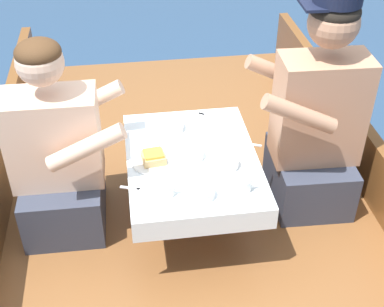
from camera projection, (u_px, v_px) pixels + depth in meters
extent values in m
plane|color=navy|center=(190.00, 252.00, 2.88)|extent=(60.00, 60.00, 0.00)
cube|color=brown|center=(190.00, 230.00, 2.78)|extent=(1.90, 3.28, 0.33)
cube|color=brown|center=(370.00, 166.00, 2.69)|extent=(0.06, 3.28, 0.32)
cylinder|color=#B2B2B7|center=(192.00, 190.00, 2.52)|extent=(0.07, 0.07, 0.34)
cube|color=brown|center=(192.00, 159.00, 2.41)|extent=(0.56, 0.76, 0.02)
cube|color=white|center=(192.00, 157.00, 2.41)|extent=(0.59, 0.79, 0.00)
cube|color=white|center=(206.00, 227.00, 2.12)|extent=(0.59, 0.00, 0.10)
cube|color=white|center=(181.00, 120.00, 2.75)|extent=(0.59, 0.00, 0.10)
cube|color=#333847|center=(65.00, 199.00, 2.53)|extent=(0.37, 0.45, 0.26)
cube|color=beige|center=(54.00, 138.00, 2.32)|extent=(0.40, 0.23, 0.44)
sphere|color=beige|center=(40.00, 63.00, 2.11)|extent=(0.19, 0.19, 0.19)
ellipsoid|color=#472D19|center=(38.00, 52.00, 2.08)|extent=(0.18, 0.18, 0.11)
cylinder|color=beige|center=(89.00, 102.00, 2.44)|extent=(0.34, 0.08, 0.21)
cylinder|color=beige|center=(86.00, 148.00, 2.16)|extent=(0.34, 0.08, 0.21)
cube|color=#333847|center=(308.00, 176.00, 2.67)|extent=(0.38, 0.45, 0.26)
cube|color=tan|center=(319.00, 109.00, 2.44)|extent=(0.41, 0.24, 0.52)
sphere|color=tan|center=(334.00, 22.00, 2.19)|extent=(0.22, 0.22, 0.22)
ellipsoid|color=black|center=(336.00, 11.00, 2.16)|extent=(0.21, 0.21, 0.12)
cylinder|color=tan|center=(299.00, 114.00, 2.23)|extent=(0.34, 0.08, 0.21)
cylinder|color=tan|center=(279.00, 74.00, 2.51)|extent=(0.34, 0.08, 0.21)
cube|color=black|center=(313.00, 4.00, 2.14)|extent=(0.11, 0.16, 0.01)
cylinder|color=white|center=(154.00, 162.00, 2.37)|extent=(0.19, 0.19, 0.01)
cylinder|color=white|center=(207.00, 136.00, 2.53)|extent=(0.22, 0.22, 0.01)
cube|color=tan|center=(154.00, 158.00, 2.36)|extent=(0.11, 0.11, 0.04)
cube|color=gold|center=(153.00, 153.00, 2.34)|extent=(0.09, 0.09, 0.01)
cylinder|color=white|center=(168.00, 126.00, 2.57)|extent=(0.15, 0.15, 0.04)
cylinder|color=beige|center=(168.00, 124.00, 2.57)|extent=(0.12, 0.12, 0.02)
cylinder|color=white|center=(225.00, 162.00, 2.34)|extent=(0.12, 0.12, 0.04)
cylinder|color=beige|center=(225.00, 161.00, 2.34)|extent=(0.10, 0.10, 0.02)
cylinder|color=white|center=(191.00, 154.00, 2.39)|extent=(0.12, 0.12, 0.04)
cylinder|color=beige|center=(191.00, 152.00, 2.39)|extent=(0.10, 0.10, 0.02)
cylinder|color=white|center=(202.00, 192.00, 2.18)|extent=(0.11, 0.11, 0.04)
cylinder|color=beige|center=(202.00, 191.00, 2.17)|extent=(0.09, 0.09, 0.02)
cylinder|color=white|center=(166.00, 190.00, 2.18)|extent=(0.06, 0.06, 0.06)
torus|color=white|center=(176.00, 188.00, 2.18)|extent=(0.04, 0.01, 0.04)
cylinder|color=#3D2314|center=(166.00, 186.00, 2.17)|extent=(0.05, 0.05, 0.01)
cylinder|color=white|center=(243.00, 185.00, 2.20)|extent=(0.06, 0.06, 0.06)
torus|color=white|center=(253.00, 183.00, 2.21)|extent=(0.04, 0.01, 0.04)
cylinder|color=#3D2314|center=(244.00, 182.00, 2.19)|extent=(0.05, 0.05, 0.01)
cube|color=silver|center=(224.00, 152.00, 2.43)|extent=(0.14, 0.12, 0.00)
ellipsoid|color=silver|center=(234.00, 145.00, 2.47)|extent=(0.04, 0.02, 0.01)
cube|color=silver|center=(244.00, 143.00, 2.49)|extent=(0.16, 0.08, 0.00)
cube|color=silver|center=(150.00, 181.00, 2.27)|extent=(0.13, 0.12, 0.00)
ellipsoid|color=silver|center=(161.00, 172.00, 2.31)|extent=(0.04, 0.02, 0.01)
cube|color=silver|center=(140.00, 189.00, 2.22)|extent=(0.16, 0.07, 0.00)
cube|color=silver|center=(214.00, 118.00, 2.67)|extent=(0.14, 0.11, 0.00)
cube|color=silver|center=(201.00, 114.00, 2.70)|extent=(0.04, 0.04, 0.00)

